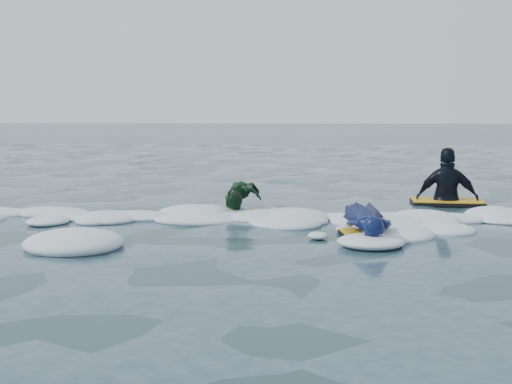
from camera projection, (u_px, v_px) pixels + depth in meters
The scene contains 5 objects.
ground at pixel (264, 242), 8.34m from camera, with size 120.00×120.00×0.00m, color #152E34.
foam_band at pixel (268, 227), 9.36m from camera, with size 12.00×3.10×0.30m, color white, non-canonical shape.
prone_woman_unit at pixel (367, 222), 8.58m from camera, with size 0.76×1.63×0.41m.
prone_child_unit at pixel (242, 198), 10.45m from camera, with size 0.75×1.39×0.53m.
waiting_rider_unit at pixel (447, 200), 11.47m from camera, with size 1.29×0.76×1.88m.
Camera 1 is at (0.49, -8.17, 1.74)m, focal length 45.00 mm.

